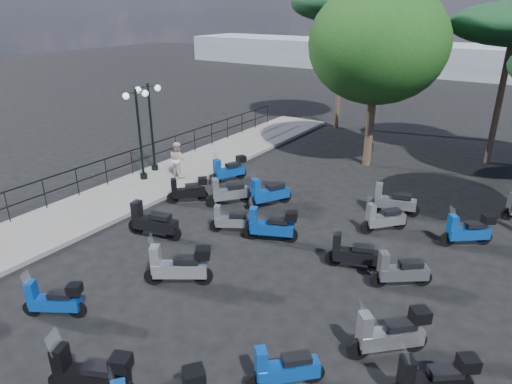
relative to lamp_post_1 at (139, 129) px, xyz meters
The scene contains 27 objects.
ground 8.83m from the lamp_post_1, 34.07° to the right, with size 120.00×120.00×0.00m, color black.
sidewalk 2.89m from the lamp_post_1, 72.31° to the right, with size 3.00×30.00×0.15m, color #63615F.
railing 2.53m from the lamp_post_1, 110.28° to the right, with size 0.04×26.04×1.10m.
lamp_post_1 is the anchor object (origin of this frame).
lamp_post_2 1.13m from the lamp_post_1, 110.93° to the left, with size 0.59×1.05×3.78m.
pedestrian_far 2.00m from the lamp_post_1, 44.69° to the left, with size 0.73×0.57×1.50m, color beige.
scooter_1 9.14m from the lamp_post_1, 57.24° to the right, with size 1.38×0.93×1.22m.
scooter_3 5.41m from the lamp_post_1, 40.64° to the right, with size 1.85×0.75×1.49m.
scooter_4 3.54m from the lamp_post_1, 11.44° to the right, with size 1.21×1.22×1.25m.
scooter_5 4.00m from the lamp_post_1, 33.75° to the left, with size 0.89×1.61×1.36m.
scooter_8 8.24m from the lamp_post_1, 37.36° to the right, with size 1.62×1.16×1.46m.
scooter_9 6.28m from the lamp_post_1, 16.33° to the right, with size 1.34×0.86×1.19m.
scooter_10 4.74m from the lamp_post_1, ahead, with size 1.17×1.43×1.39m.
scooter_11 6.02m from the lamp_post_1, ahead, with size 1.06×1.65×1.46m.
scooter_14 11.63m from the lamp_post_1, 48.61° to the right, with size 1.68×0.93×1.42m.
scooter_15 7.53m from the lamp_post_1, 11.66° to the right, with size 1.66×0.91×1.40m.
scooter_16 10.25m from the lamp_post_1, ahead, with size 1.61×0.76×1.32m.
scooter_17 10.23m from the lamp_post_1, 14.66° to the left, with size 1.76×0.74×1.43m.
scooter_20 12.44m from the lamp_post_1, 31.51° to the right, with size 1.19×1.18×1.26m.
scooter_21 14.11m from the lamp_post_1, 21.91° to the right, with size 1.42×1.16×1.34m.
scooter_22 11.61m from the lamp_post_1, ahead, with size 1.40×1.08×1.33m.
scooter_23 10.13m from the lamp_post_1, ahead, with size 1.19×1.31×1.33m.
scooter_26 12.83m from the lamp_post_1, 20.50° to the right, with size 1.42×1.37×1.43m.
scooter_28 12.62m from the lamp_post_1, ahead, with size 1.40×1.17×1.33m.
broadleaf_tree 10.56m from the lamp_post_1, 45.78° to the left, with size 5.92×5.92×7.90m.
pine_2 14.01m from the lamp_post_1, 76.79° to the left, with size 5.91×5.91×8.00m.
distant_hills 40.84m from the lamp_post_1, 80.03° to the left, with size 70.00×8.00×3.00m, color gray.
Camera 1 is at (6.70, -7.64, 6.95)m, focal length 32.00 mm.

